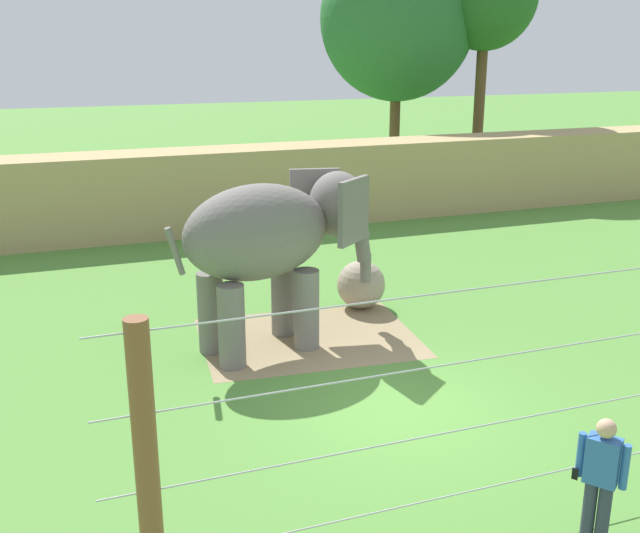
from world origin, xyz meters
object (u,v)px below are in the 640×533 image
Objects in this scene: enrichment_ball at (361,285)px; water_tub at (221,247)px; zookeeper at (600,479)px; elephant at (273,237)px.

enrichment_ball is 5.69m from water_tub.
elephant is at bearing 103.61° from zookeeper.
elephant is at bearing -149.82° from enrichment_ball.
zookeeper reaches higher than enrichment_ball.
zookeeper is at bearing -94.59° from enrichment_ball.
water_tub is at bearing 85.99° from elephant.
water_tub is (-1.92, 5.35, -0.35)m from enrichment_ball.
elephant reaches higher than water_tub.
zookeeper is at bearing -76.39° from elephant.
elephant is 2.58× the size of zookeeper.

